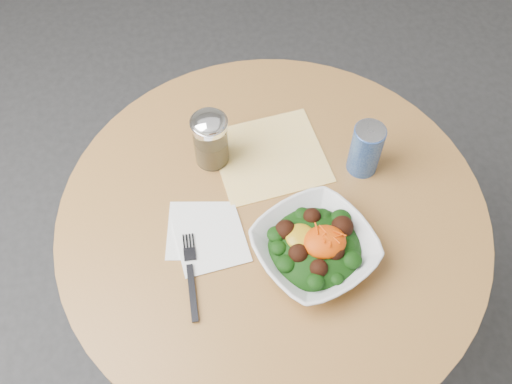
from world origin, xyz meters
TOP-DOWN VIEW (x-y plane):
  - ground at (0.00, 0.00)m, footprint 6.00×6.00m
  - table at (0.00, 0.00)m, footprint 0.90×0.90m
  - cloth_napkin at (0.02, 0.15)m, footprint 0.26×0.24m
  - paper_napkins at (-0.14, -0.03)m, footprint 0.17×0.18m
  - salad_bowl at (0.06, -0.11)m, footprint 0.30×0.30m
  - fork at (-0.18, -0.11)m, footprint 0.03×0.19m
  - spice_shaker at (-0.10, 0.16)m, footprint 0.08×0.08m
  - beverage_can at (0.21, 0.08)m, footprint 0.07×0.07m

SIDE VIEW (x-z plane):
  - ground at x=0.00m, z-range 0.00..0.00m
  - table at x=0.00m, z-range 0.18..0.93m
  - cloth_napkin at x=0.02m, z-range 0.75..0.75m
  - paper_napkins at x=-0.14m, z-range 0.75..0.75m
  - fork at x=-0.18m, z-range 0.75..0.76m
  - salad_bowl at x=0.06m, z-range 0.74..0.82m
  - beverage_can at x=0.21m, z-range 0.75..0.88m
  - spice_shaker at x=-0.10m, z-range 0.75..0.89m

